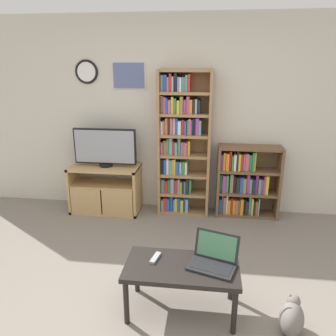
{
  "coord_description": "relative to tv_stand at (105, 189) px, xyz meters",
  "views": [
    {
      "loc": [
        0.43,
        -2.12,
        2.01
      ],
      "look_at": [
        0.01,
        1.23,
        0.91
      ],
      "focal_mm": 35.0,
      "sensor_mm": 36.0,
      "label": 1
    }
  ],
  "objects": [
    {
      "name": "bookshelf_tall",
      "position": [
        1.04,
        0.12,
        0.64
      ],
      "size": [
        0.69,
        0.3,
        1.93
      ],
      "color": "#9E754C",
      "rests_on": "ground_plane"
    },
    {
      "name": "coffee_table",
      "position": [
        1.22,
        -1.82,
        0.06
      ],
      "size": [
        0.93,
        0.48,
        0.44
      ],
      "color": "black",
      "rests_on": "ground_plane"
    },
    {
      "name": "tv_stand",
      "position": [
        0.0,
        0.0,
        0.0
      ],
      "size": [
        0.95,
        0.45,
        0.65
      ],
      "color": "tan",
      "rests_on": "ground_plane"
    },
    {
      "name": "bookshelf_short",
      "position": [
        1.89,
        0.12,
        0.14
      ],
      "size": [
        0.82,
        0.29,
        0.97
      ],
      "color": "brown",
      "rests_on": "ground_plane"
    },
    {
      "name": "remote_near_laptop",
      "position": [
        0.99,
        -1.75,
        0.12
      ],
      "size": [
        0.08,
        0.17,
        0.02
      ],
      "rotation": [
        0.0,
        0.0,
        2.92
      ],
      "color": "#99999E",
      "rests_on": "coffee_table"
    },
    {
      "name": "wall_back",
      "position": [
        0.95,
        0.3,
        0.98
      ],
      "size": [
        6.6,
        0.09,
        2.6
      ],
      "color": "beige",
      "rests_on": "ground_plane"
    },
    {
      "name": "ground_plane",
      "position": [
        0.96,
        -1.97,
        -0.33
      ],
      "size": [
        18.0,
        18.0,
        0.0
      ],
      "primitive_type": "plane",
      "color": "gray"
    },
    {
      "name": "cat",
      "position": [
        2.08,
        -1.95,
        -0.19
      ],
      "size": [
        0.25,
        0.49,
        0.3
      ],
      "rotation": [
        0.0,
        0.0,
        -0.29
      ],
      "color": "slate",
      "rests_on": "ground_plane"
    },
    {
      "name": "laptop",
      "position": [
        1.47,
        -1.78,
        0.17
      ],
      "size": [
        0.43,
        0.37,
        0.25
      ],
      "rotation": [
        0.0,
        0.0,
        -0.31
      ],
      "color": "#232326",
      "rests_on": "coffee_table"
    },
    {
      "name": "television",
      "position": [
        0.02,
        0.02,
        0.59
      ],
      "size": [
        0.84,
        0.18,
        0.52
      ],
      "color": "black",
      "rests_on": "tv_stand"
    }
  ]
}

